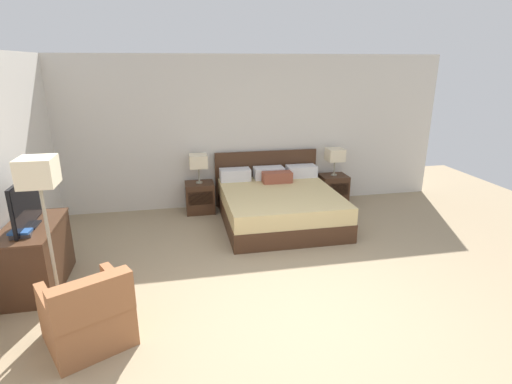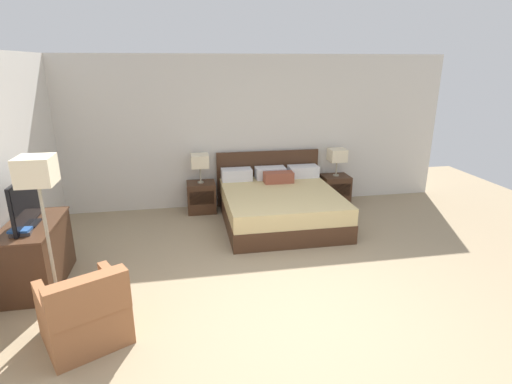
# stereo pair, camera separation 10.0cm
# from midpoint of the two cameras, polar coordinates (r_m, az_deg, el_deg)

# --- Properties ---
(ground_plane) EXTENTS (10.96, 10.96, 0.00)m
(ground_plane) POSITION_cam_midpoint_polar(r_m,az_deg,el_deg) (4.17, 7.09, -18.43)
(ground_plane) COLOR #998466
(wall_back) EXTENTS (7.33, 0.06, 2.61)m
(wall_back) POSITION_cam_midpoint_polar(r_m,az_deg,el_deg) (7.05, -1.44, 8.49)
(wall_back) COLOR beige
(wall_back) RESTS_ON ground
(bed) EXTENTS (1.84, 1.98, 0.98)m
(bed) POSITION_cam_midpoint_polar(r_m,az_deg,el_deg) (6.44, 3.83, -1.78)
(bed) COLOR #422819
(bed) RESTS_ON ground
(nightstand_left) EXTENTS (0.48, 0.41, 0.52)m
(nightstand_left) POSITION_cam_midpoint_polar(r_m,az_deg,el_deg) (6.94, -7.39, -0.72)
(nightstand_left) COLOR #422819
(nightstand_left) RESTS_ON ground
(nightstand_right) EXTENTS (0.48, 0.41, 0.52)m
(nightstand_right) POSITION_cam_midpoint_polar(r_m,az_deg,el_deg) (7.45, 11.60, 0.37)
(nightstand_right) COLOR #422819
(nightstand_right) RESTS_ON ground
(table_lamp_left) EXTENTS (0.29, 0.29, 0.49)m
(table_lamp_left) POSITION_cam_midpoint_polar(r_m,az_deg,el_deg) (6.76, -7.61, 4.39)
(table_lamp_left) COLOR gray
(table_lamp_left) RESTS_ON nightstand_left
(table_lamp_right) EXTENTS (0.29, 0.29, 0.49)m
(table_lamp_right) POSITION_cam_midpoint_polar(r_m,az_deg,el_deg) (7.29, 11.91, 5.15)
(table_lamp_right) COLOR gray
(table_lamp_right) RESTS_ON nightstand_right
(dresser) EXTENTS (0.55, 1.09, 0.75)m
(dresser) POSITION_cam_midpoint_polar(r_m,az_deg,el_deg) (5.24, -28.44, -7.73)
(dresser) COLOR #422819
(dresser) RESTS_ON ground
(tv) EXTENTS (0.18, 0.81, 0.53)m
(tv) POSITION_cam_midpoint_polar(r_m,az_deg,el_deg) (5.01, -29.51, -1.33)
(tv) COLOR black
(tv) RESTS_ON dresser
(book_red_cover) EXTENTS (0.22, 0.19, 0.04)m
(book_red_cover) POSITION_cam_midpoint_polar(r_m,az_deg,el_deg) (4.85, -30.04, -5.06)
(book_red_cover) COLOR #383333
(book_red_cover) RESTS_ON dresser
(book_blue_cover) EXTENTS (0.22, 0.16, 0.02)m
(book_blue_cover) POSITION_cam_midpoint_polar(r_m,az_deg,el_deg) (4.84, -30.14, -4.71)
(book_blue_cover) COLOR #234C8E
(book_blue_cover) RESTS_ON book_red_cover
(armchair_by_window) EXTENTS (0.92, 0.93, 0.76)m
(armchair_by_window) POSITION_cam_midpoint_polar(r_m,az_deg,el_deg) (4.09, -22.58, -15.87)
(armchair_by_window) COLOR #935B38
(armchair_by_window) RESTS_ON ground
(floor_lamp) EXTENTS (0.31, 0.31, 1.66)m
(floor_lamp) POSITION_cam_midpoint_polar(r_m,az_deg,el_deg) (4.19, -28.05, 0.92)
(floor_lamp) COLOR gray
(floor_lamp) RESTS_ON ground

